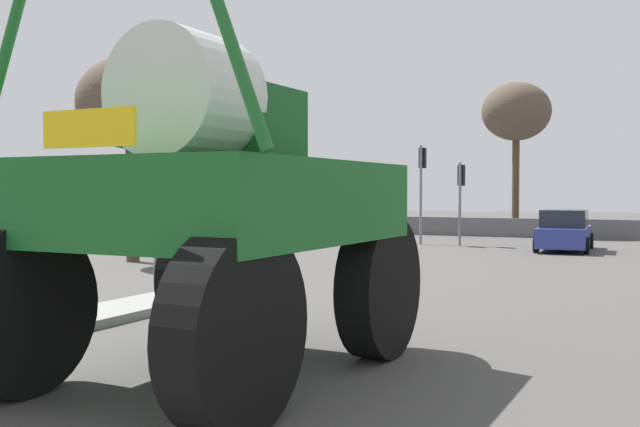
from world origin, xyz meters
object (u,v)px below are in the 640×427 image
(bare_tree_left, at_px, (132,104))
(bare_tree_far_center, at_px, (516,113))
(traffic_signal_far_left, at_px, (461,185))
(sedan_ahead, at_px, (564,231))
(traffic_signal_far_right, at_px, (422,172))
(traffic_signal_near_left, at_px, (160,162))
(oversize_sprayer, at_px, (216,214))

(bare_tree_left, bearing_deg, bare_tree_far_center, 66.74)
(traffic_signal_far_left, distance_m, bare_tree_left, 13.63)
(sedan_ahead, height_order, traffic_signal_far_right, traffic_signal_far_right)
(traffic_signal_far_right, bearing_deg, traffic_signal_near_left, -92.18)
(traffic_signal_far_right, height_order, bare_tree_left, bare_tree_left)
(bare_tree_left, bearing_deg, traffic_signal_near_left, -46.26)
(oversize_sprayer, distance_m, bare_tree_left, 15.14)
(traffic_signal_far_left, xyz_separation_m, bare_tree_left, (-7.54, -11.10, 2.45))
(bare_tree_far_center, bearing_deg, sedan_ahead, -69.28)
(traffic_signal_near_left, bearing_deg, bare_tree_left, 133.74)
(sedan_ahead, bearing_deg, bare_tree_left, 128.91)
(traffic_signal_near_left, bearing_deg, oversize_sprayer, -47.49)
(oversize_sprayer, bearing_deg, sedan_ahead, -2.43)
(traffic_signal_near_left, relative_size, traffic_signal_far_left, 1.16)
(oversize_sprayer, bearing_deg, bare_tree_far_center, 5.33)
(oversize_sprayer, xyz_separation_m, bare_tree_far_center, (-1.92, 30.02, 4.14))
(traffic_signal_near_left, xyz_separation_m, traffic_signal_far_left, (2.27, 16.60, -0.39))
(traffic_signal_far_right, relative_size, bare_tree_left, 0.64)
(traffic_signal_far_right, xyz_separation_m, bare_tree_far_center, (2.34, 8.09, 3.11))
(traffic_signal_far_right, height_order, bare_tree_far_center, bare_tree_far_center)
(traffic_signal_far_right, bearing_deg, bare_tree_left, -118.03)
(traffic_signal_far_left, bearing_deg, bare_tree_left, -124.18)
(bare_tree_left, bearing_deg, sedan_ahead, 41.00)
(traffic_signal_far_right, bearing_deg, oversize_sprayer, -79.02)
(oversize_sprayer, bearing_deg, traffic_signal_far_left, 8.49)
(oversize_sprayer, xyz_separation_m, traffic_signal_near_left, (-4.89, 5.33, 0.89))
(sedan_ahead, bearing_deg, traffic_signal_near_left, 155.69)
(traffic_signal_far_left, height_order, bare_tree_far_center, bare_tree_far_center)
(bare_tree_far_center, bearing_deg, traffic_signal_far_left, -94.99)
(oversize_sprayer, relative_size, traffic_signal_near_left, 1.40)
(traffic_signal_near_left, bearing_deg, traffic_signal_far_right, 87.82)
(traffic_signal_far_left, bearing_deg, traffic_signal_near_left, -97.77)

